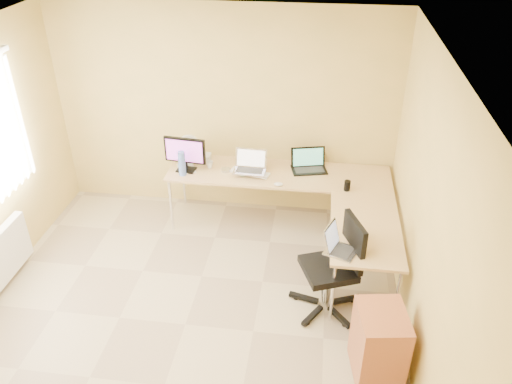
# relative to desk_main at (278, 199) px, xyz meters

# --- Properties ---
(floor) EXTENTS (4.50, 4.50, 0.00)m
(floor) POSITION_rel_desk_main_xyz_m (-0.72, -1.85, -0.36)
(floor) COLOR tan
(floor) RESTS_ON ground
(ceiling) EXTENTS (4.50, 4.50, 0.00)m
(ceiling) POSITION_rel_desk_main_xyz_m (-0.72, -1.85, 2.24)
(ceiling) COLOR white
(ceiling) RESTS_ON ground
(wall_back) EXTENTS (4.50, 0.00, 4.50)m
(wall_back) POSITION_rel_desk_main_xyz_m (-0.72, 0.40, 0.93)
(wall_back) COLOR tan
(wall_back) RESTS_ON ground
(wall_right) EXTENTS (0.00, 4.50, 4.50)m
(wall_right) POSITION_rel_desk_main_xyz_m (1.38, -1.85, 0.93)
(wall_right) COLOR tan
(wall_right) RESTS_ON ground
(desk_main) EXTENTS (2.65, 0.70, 0.73)m
(desk_main) POSITION_rel_desk_main_xyz_m (0.00, 0.00, 0.00)
(desk_main) COLOR tan
(desk_main) RESTS_ON ground
(desk_return) EXTENTS (0.70, 1.30, 0.73)m
(desk_return) POSITION_rel_desk_main_xyz_m (0.98, -1.00, 0.00)
(desk_return) COLOR tan
(desk_return) RESTS_ON ground
(monitor) EXTENTS (0.51, 0.21, 0.43)m
(monitor) POSITION_rel_desk_main_xyz_m (-1.11, -0.08, 0.58)
(monitor) COLOR black
(monitor) RESTS_ON desk_main
(book_stack) EXTENTS (0.30, 0.36, 0.05)m
(book_stack) POSITION_rel_desk_main_xyz_m (-0.35, 0.04, 0.39)
(book_stack) COLOR #2C786B
(book_stack) RESTS_ON desk_main
(laptop_center) EXTENTS (0.39, 0.30, 0.24)m
(laptop_center) POSITION_rel_desk_main_xyz_m (-0.34, -0.10, 0.54)
(laptop_center) COLOR silver
(laptop_center) RESTS_ON desk_main
(laptop_black) EXTENTS (0.47, 0.39, 0.26)m
(laptop_black) POSITION_rel_desk_main_xyz_m (0.35, 0.11, 0.50)
(laptop_black) COLOR black
(laptop_black) RESTS_ON desk_main
(keyboard) EXTENTS (0.49, 0.25, 0.02)m
(keyboard) POSITION_rel_desk_main_xyz_m (-0.34, -0.06, 0.38)
(keyboard) COLOR white
(keyboard) RESTS_ON desk_main
(mouse) EXTENTS (0.12, 0.10, 0.04)m
(mouse) POSITION_rel_desk_main_xyz_m (0.02, -0.30, 0.38)
(mouse) COLOR silver
(mouse) RESTS_ON desk_main
(mug) EXTENTS (0.12, 0.12, 0.09)m
(mug) POSITION_rel_desk_main_xyz_m (-0.85, 0.02, 0.41)
(mug) COLOR silver
(mug) RESTS_ON desk_main
(cd_stack) EXTENTS (0.13, 0.13, 0.03)m
(cd_stack) POSITION_rel_desk_main_xyz_m (-0.64, -0.04, 0.38)
(cd_stack) COLOR silver
(cd_stack) RESTS_ON desk_main
(water_bottle) EXTENTS (0.09, 0.09, 0.30)m
(water_bottle) POSITION_rel_desk_main_xyz_m (-1.13, -0.20, 0.52)
(water_bottle) COLOR #4F6EBF
(water_bottle) RESTS_ON desk_main
(papers) EXTENTS (0.29, 0.34, 0.01)m
(papers) POSITION_rel_desk_main_xyz_m (-1.13, -0.04, 0.37)
(papers) COLOR white
(papers) RESTS_ON desk_main
(white_box) EXTENTS (0.21, 0.16, 0.08)m
(white_box) POSITION_rel_desk_main_xyz_m (-0.98, 0.20, 0.40)
(white_box) COLOR silver
(white_box) RESTS_ON desk_main
(desk_fan) EXTENTS (0.29, 0.29, 0.32)m
(desk_fan) POSITION_rel_desk_main_xyz_m (-1.13, 0.20, 0.52)
(desk_fan) COLOR silver
(desk_fan) RESTS_ON desk_main
(black_cup) EXTENTS (0.08, 0.08, 0.12)m
(black_cup) POSITION_rel_desk_main_xyz_m (0.80, -0.30, 0.43)
(black_cup) COLOR black
(black_cup) RESTS_ON desk_main
(laptop_return) EXTENTS (0.40, 0.36, 0.22)m
(laptop_return) POSITION_rel_desk_main_xyz_m (0.72, -1.44, 0.47)
(laptop_return) COLOR #B3B3B6
(laptop_return) RESTS_ON desk_return
(office_chair) EXTENTS (0.80, 0.80, 1.03)m
(office_chair) POSITION_rel_desk_main_xyz_m (0.62, -1.42, 0.14)
(office_chair) COLOR black
(office_chair) RESTS_ON ground
(cabinet) EXTENTS (0.46, 0.54, 0.67)m
(cabinet) POSITION_rel_desk_main_xyz_m (1.07, -2.18, -0.01)
(cabinet) COLOR brown
(cabinet) RESTS_ON ground
(radiator) EXTENTS (0.09, 0.80, 0.55)m
(radiator) POSITION_rel_desk_main_xyz_m (-2.75, -1.45, -0.02)
(radiator) COLOR white
(radiator) RESTS_ON ground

